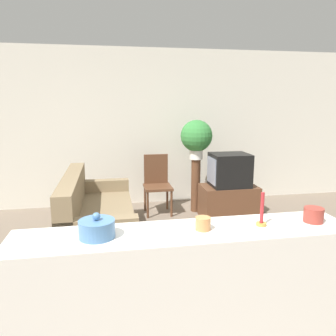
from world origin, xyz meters
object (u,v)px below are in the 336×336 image
at_px(television, 229,170).
at_px(wooden_chair, 157,181).
at_px(couch, 96,219).
at_px(decorative_bowl, 97,228).
at_px(potted_plant, 196,137).

distance_m(television, wooden_chair, 1.18).
distance_m(couch, decorative_bowl, 2.27).
height_order(television, potted_plant, potted_plant).
distance_m(wooden_chair, potted_plant, 0.97).
height_order(couch, wooden_chair, wooden_chair).
distance_m(couch, potted_plant, 2.09).
relative_size(television, potted_plant, 0.93).
bearing_deg(potted_plant, wooden_chair, 174.30).
relative_size(couch, potted_plant, 2.93).
xyz_separation_m(couch, decorative_bowl, (0.11, -2.16, 0.71)).
bearing_deg(decorative_bowl, couch, 92.92).
relative_size(wooden_chair, decorative_bowl, 4.24).
bearing_deg(couch, decorative_bowl, -87.08).
xyz_separation_m(television, wooden_chair, (-1.07, 0.45, -0.24)).
xyz_separation_m(couch, potted_plant, (1.59, 0.98, 0.94)).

